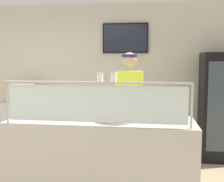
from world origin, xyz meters
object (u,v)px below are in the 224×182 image
at_px(drink_fridge, 221,106).
at_px(worker_figure, 129,106).
at_px(parmesan_shaker, 100,78).
at_px(pizza_box_stack, 21,93).
at_px(pepper_flake_shaker, 114,78).
at_px(pizza_server, 118,118).
at_px(pizza_tray, 115,119).

bearing_deg(drink_fridge, worker_figure, -147.60).
bearing_deg(parmesan_shaker, pizza_box_stack, 133.31).
bearing_deg(pepper_flake_shaker, pizza_server, 86.77).
distance_m(pizza_tray, pepper_flake_shaker, 0.58).
xyz_separation_m(worker_figure, drink_fridge, (1.45, 0.92, -0.12)).
relative_size(parmesan_shaker, worker_figure, 0.05).
height_order(worker_figure, pizza_box_stack, worker_figure).
xyz_separation_m(pizza_tray, pizza_box_stack, (-1.93, 1.63, 0.10)).
height_order(worker_figure, drink_fridge, drink_fridge).
distance_m(pepper_flake_shaker, drink_fridge, 2.55).
bearing_deg(pizza_box_stack, drink_fridge, 0.72).
relative_size(pizza_tray, parmesan_shaker, 5.32).
bearing_deg(worker_figure, pizza_box_stack, 156.71).
distance_m(pepper_flake_shaker, worker_figure, 1.14).
xyz_separation_m(pepper_flake_shaker, worker_figure, (0.08, 1.04, -0.46)).
bearing_deg(pizza_tray, parmesan_shaker, -113.22).
bearing_deg(worker_figure, drink_fridge, 32.40).
bearing_deg(pizza_tray, worker_figure, 82.37).
height_order(pizza_server, pepper_flake_shaker, pepper_flake_shaker).
height_order(pizza_tray, parmesan_shaker, parmesan_shaker).
xyz_separation_m(pizza_server, pizza_box_stack, (-1.97, 1.65, 0.07)).
xyz_separation_m(pizza_tray, pizza_server, (0.04, -0.02, 0.02)).
distance_m(parmesan_shaker, pepper_flake_shaker, 0.15).
distance_m(pizza_server, pizza_box_stack, 2.57).
xyz_separation_m(pizza_tray, pepper_flake_shaker, (0.02, -0.29, 0.50)).
bearing_deg(pepper_flake_shaker, pizza_box_stack, 135.52).
bearing_deg(drink_fridge, pepper_flake_shaker, -127.90).
bearing_deg(worker_figure, parmesan_shaker, -102.18).
xyz_separation_m(pizza_tray, parmesan_shaker, (-0.12, -0.29, 0.50)).
bearing_deg(pepper_flake_shaker, drink_fridge, 52.10).
relative_size(pizza_tray, drink_fridge, 0.28).
bearing_deg(pepper_flake_shaker, worker_figure, 85.62).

